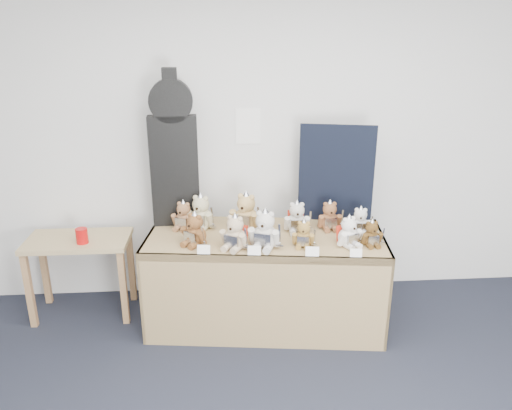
{
  "coord_description": "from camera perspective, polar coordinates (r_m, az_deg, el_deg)",
  "views": [
    {
      "loc": [
        -0.31,
        -1.67,
        2.3
      ],
      "look_at": [
        -0.06,
        1.82,
        1.06
      ],
      "focal_mm": 35.0,
      "sensor_mm": 36.0,
      "label": 1
    }
  ],
  "objects": [
    {
      "name": "room_shell",
      "position": [
        4.24,
        -0.92,
        8.99
      ],
      "size": [
        6.0,
        6.0,
        6.0
      ],
      "color": "white",
      "rests_on": "floor"
    },
    {
      "name": "entry_card_b",
      "position": [
        3.56,
        -0.19,
        -5.22
      ],
      "size": [
        0.1,
        0.03,
        0.07
      ],
      "primitive_type": "cube",
      "rotation": [
        -0.24,
        0.0,
        -0.12
      ],
      "color": "white",
      "rests_on": "display_table"
    },
    {
      "name": "navy_board",
      "position": [
        4.13,
        9.15,
        3.53
      ],
      "size": [
        0.6,
        0.15,
        0.81
      ],
      "primitive_type": "cube",
      "rotation": [
        0.0,
        0.0,
        -0.22
      ],
      "color": "black",
      "rests_on": "display_table"
    },
    {
      "name": "teddy_back_end",
      "position": [
        4.0,
        11.82,
        -1.87
      ],
      "size": [
        0.19,
        0.17,
        0.24
      ],
      "rotation": [
        0.0,
        0.0,
        -0.2
      ],
      "color": "silver",
      "rests_on": "display_table"
    },
    {
      "name": "teddy_front_end",
      "position": [
        3.79,
        13.07,
        -3.3
      ],
      "size": [
        0.18,
        0.15,
        0.22
      ],
      "rotation": [
        0.0,
        0.0,
        0.1
      ],
      "color": "#543A1D",
      "rests_on": "display_table"
    },
    {
      "name": "teddy_front_right",
      "position": [
        3.7,
        5.45,
        -3.42
      ],
      "size": [
        0.19,
        0.17,
        0.23
      ],
      "rotation": [
        0.0,
        0.0,
        -0.23
      ],
      "color": "olive",
      "rests_on": "display_table"
    },
    {
      "name": "entry_card_c",
      "position": [
        3.56,
        6.46,
        -5.3
      ],
      "size": [
        0.1,
        0.03,
        0.07
      ],
      "primitive_type": "cube",
      "rotation": [
        -0.24,
        0.0,
        -0.12
      ],
      "color": "white",
      "rests_on": "display_table"
    },
    {
      "name": "guitar_case",
      "position": [
        4.01,
        -9.39,
        6.09
      ],
      "size": [
        0.38,
        0.13,
        1.25
      ],
      "rotation": [
        0.0,
        0.0,
        0.05
      ],
      "color": "black",
      "rests_on": "display_table"
    },
    {
      "name": "teddy_back_left",
      "position": [
        4.02,
        -6.34,
        -0.98
      ],
      "size": [
        0.25,
        0.25,
        0.32
      ],
      "rotation": [
        0.0,
        0.0,
        -0.39
      ],
      "color": "#BDB38A",
      "rests_on": "display_table"
    },
    {
      "name": "teddy_back_centre_left",
      "position": [
        3.97,
        -1.17,
        -0.98
      ],
      "size": [
        0.27,
        0.27,
        0.34
      ],
      "rotation": [
        0.0,
        0.0,
        -0.46
      ],
      "color": "tan",
      "rests_on": "display_table"
    },
    {
      "name": "entry_card_a",
      "position": [
        3.59,
        -6.0,
        -5.09
      ],
      "size": [
        0.1,
        0.03,
        0.07
      ],
      "primitive_type": "cube",
      "rotation": [
        -0.24,
        0.0,
        -0.12
      ],
      "color": "white",
      "rests_on": "display_table"
    },
    {
      "name": "teddy_back_far_left",
      "position": [
        4.04,
        -8.29,
        -1.32
      ],
      "size": [
        0.21,
        0.2,
        0.26
      ],
      "rotation": [
        0.0,
        0.0,
        -0.4
      ],
      "color": "#A1704B",
      "rests_on": "display_table"
    },
    {
      "name": "teddy_back_right",
      "position": [
        4.03,
        8.41,
        -1.33
      ],
      "size": [
        0.21,
        0.17,
        0.26
      ],
      "rotation": [
        0.0,
        0.0,
        0.02
      ],
      "color": "brown",
      "rests_on": "display_table"
    },
    {
      "name": "entry_card_d",
      "position": [
        3.6,
        11.36,
        -5.39
      ],
      "size": [
        0.09,
        0.03,
        0.06
      ],
      "primitive_type": "cube",
      "rotation": [
        -0.24,
        0.0,
        -0.12
      ],
      "color": "white",
      "rests_on": "display_table"
    },
    {
      "name": "display_table",
      "position": [
        3.91,
        1.05,
        -6.12
      ],
      "size": [
        1.93,
        0.99,
        0.77
      ],
      "rotation": [
        0.0,
        0.0,
        -0.12
      ],
      "color": "#9B7A4F",
      "rests_on": "floor"
    },
    {
      "name": "teddy_back_centre_right",
      "position": [
        3.95,
        4.68,
        -1.54
      ],
      "size": [
        0.23,
        0.19,
        0.28
      ],
      "rotation": [
        0.0,
        0.0,
        -0.04
      ],
      "color": "beige",
      "rests_on": "display_table"
    },
    {
      "name": "teddy_front_far_left",
      "position": [
        3.73,
        -7.02,
        -2.93
      ],
      "size": [
        0.23,
        0.23,
        0.28
      ],
      "rotation": [
        0.0,
        0.0,
        -0.66
      ],
      "color": "brown",
      "rests_on": "display_table"
    },
    {
      "name": "teddy_front_far_right",
      "position": [
        3.74,
        10.56,
        -3.15
      ],
      "size": [
        0.22,
        0.21,
        0.26
      ],
      "rotation": [
        0.0,
        0.0,
        0.44
      ],
      "color": "white",
      "rests_on": "display_table"
    },
    {
      "name": "side_table",
      "position": [
        4.36,
        -19.54,
        -5.11
      ],
      "size": [
        0.82,
        0.46,
        0.68
      ],
      "rotation": [
        0.0,
        0.0,
        -0.0
      ],
      "color": "tan",
      "rests_on": "floor"
    },
    {
      "name": "teddy_front_centre",
      "position": [
        3.64,
        1.01,
        -3.01
      ],
      "size": [
        0.26,
        0.25,
        0.33
      ],
      "rotation": [
        0.0,
        0.0,
        -0.35
      ],
      "color": "beige",
      "rests_on": "display_table"
    },
    {
      "name": "teddy_front_left",
      "position": [
        3.64,
        -2.42,
        -3.29
      ],
      "size": [
        0.23,
        0.24,
        0.29
      ],
      "rotation": [
        0.0,
        0.0,
        -0.52
      ],
      "color": "tan",
      "rests_on": "display_table"
    },
    {
      "name": "red_cup",
      "position": [
        4.19,
        -19.28,
        -3.35
      ],
      "size": [
        0.09,
        0.09,
        0.12
      ],
      "primitive_type": "cylinder",
      "color": "red",
      "rests_on": "side_table"
    }
  ]
}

